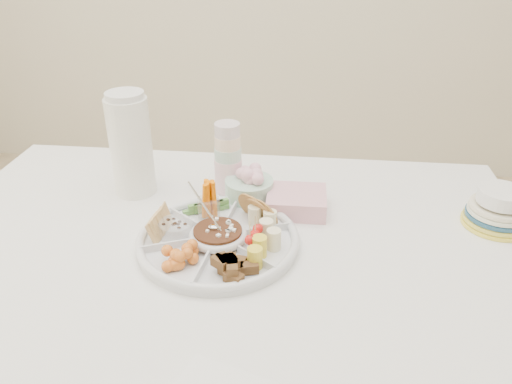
# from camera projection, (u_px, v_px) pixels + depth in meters

# --- Properties ---
(dining_table) EXTENTS (1.52, 1.02, 0.76)m
(dining_table) POSITION_uv_depth(u_px,v_px,m) (230.00, 353.00, 1.39)
(dining_table) COLOR white
(dining_table) RESTS_ON floor
(party_tray) EXTENTS (0.50, 0.50, 0.04)m
(party_tray) POSITION_uv_depth(u_px,v_px,m) (218.00, 238.00, 1.18)
(party_tray) COLOR white
(party_tray) RESTS_ON dining_table
(bean_dip) EXTENTS (0.15, 0.15, 0.04)m
(bean_dip) POSITION_uv_depth(u_px,v_px,m) (218.00, 235.00, 1.18)
(bean_dip) COLOR #5C1E0E
(bean_dip) RESTS_ON party_tray
(tortillas) EXTENTS (0.14, 0.14, 0.06)m
(tortillas) POSITION_uv_depth(u_px,v_px,m) (256.00, 210.00, 1.26)
(tortillas) COLOR brown
(tortillas) RESTS_ON party_tray
(carrot_cucumber) EXTENTS (0.15, 0.15, 0.10)m
(carrot_cucumber) POSITION_uv_depth(u_px,v_px,m) (206.00, 197.00, 1.27)
(carrot_cucumber) COLOR #FF7400
(carrot_cucumber) RESTS_ON party_tray
(pita_raisins) EXTENTS (0.15, 0.15, 0.06)m
(pita_raisins) POSITION_uv_depth(u_px,v_px,m) (166.00, 223.00, 1.20)
(pita_raisins) COLOR #EBC05E
(pita_raisins) RESTS_ON party_tray
(cherries) EXTENTS (0.16, 0.16, 0.05)m
(cherries) POSITION_uv_depth(u_px,v_px,m) (174.00, 257.00, 1.09)
(cherries) COLOR orange
(cherries) RESTS_ON party_tray
(granola_chunks) EXTENTS (0.14, 0.14, 0.05)m
(granola_chunks) POSITION_uv_depth(u_px,v_px,m) (231.00, 265.00, 1.07)
(granola_chunks) COLOR brown
(granola_chunks) RESTS_ON party_tray
(banana_tomato) EXTENTS (0.14, 0.14, 0.09)m
(banana_tomato) POSITION_uv_depth(u_px,v_px,m) (272.00, 232.00, 1.14)
(banana_tomato) COLOR #E6CC64
(banana_tomato) RESTS_ON party_tray
(cup_stack) EXTENTS (0.10, 0.10, 0.22)m
(cup_stack) POSITION_uv_depth(u_px,v_px,m) (228.00, 156.00, 1.39)
(cup_stack) COLOR silver
(cup_stack) RESTS_ON dining_table
(thermos) EXTENTS (0.12, 0.12, 0.30)m
(thermos) POSITION_uv_depth(u_px,v_px,m) (131.00, 143.00, 1.36)
(thermos) COLOR white
(thermos) RESTS_ON dining_table
(flower_bowl) EXTENTS (0.16, 0.16, 0.10)m
(flower_bowl) POSITION_uv_depth(u_px,v_px,m) (249.00, 185.00, 1.36)
(flower_bowl) COLOR silver
(flower_bowl) RESTS_ON dining_table
(napkin_stack) EXTENTS (0.16, 0.14, 0.05)m
(napkin_stack) POSITION_uv_depth(u_px,v_px,m) (296.00, 202.00, 1.33)
(napkin_stack) COLOR #E39FAE
(napkin_stack) RESTS_ON dining_table
(plate_stack) EXTENTS (0.17, 0.17, 0.11)m
(plate_stack) POSITION_uv_depth(u_px,v_px,m) (499.00, 207.00, 1.25)
(plate_stack) COLOR yellow
(plate_stack) RESTS_ON dining_table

